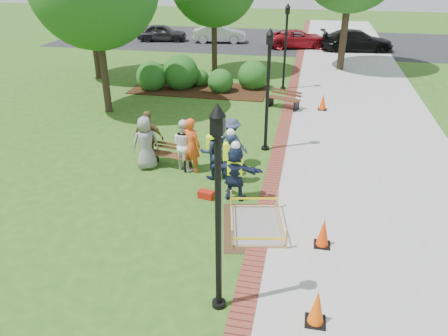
% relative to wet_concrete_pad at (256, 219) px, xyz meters
% --- Properties ---
extents(ground, '(100.00, 100.00, 0.00)m').
position_rel_wet_concrete_pad_xyz_m(ground, '(-1.61, 0.04, -0.23)').
color(ground, '#285116').
rests_on(ground, ground).
extents(sidewalk, '(6.00, 60.00, 0.02)m').
position_rel_wet_concrete_pad_xyz_m(sidewalk, '(3.39, 10.04, -0.22)').
color(sidewalk, '#9E9E99').
rests_on(sidewalk, ground).
extents(brick_edging, '(0.50, 60.00, 0.03)m').
position_rel_wet_concrete_pad_xyz_m(brick_edging, '(0.14, 10.04, -0.22)').
color(brick_edging, maroon).
rests_on(brick_edging, ground).
extents(mulch_bed, '(7.00, 3.00, 0.05)m').
position_rel_wet_concrete_pad_xyz_m(mulch_bed, '(-4.61, 12.04, -0.21)').
color(mulch_bed, '#381E0F').
rests_on(mulch_bed, ground).
extents(parking_lot, '(36.00, 12.00, 0.01)m').
position_rel_wet_concrete_pad_xyz_m(parking_lot, '(-1.61, 27.04, -0.23)').
color(parking_lot, black).
rests_on(parking_lot, ground).
extents(wet_concrete_pad, '(2.13, 2.60, 0.55)m').
position_rel_wet_concrete_pad_xyz_m(wet_concrete_pad, '(0.00, 0.00, 0.00)').
color(wet_concrete_pad, '#47331E').
rests_on(wet_concrete_pad, ground).
extents(bench_near, '(1.48, 0.70, 0.77)m').
position_rel_wet_concrete_pad_xyz_m(bench_near, '(-3.26, 2.98, 0.01)').
color(bench_near, brown).
rests_on(bench_near, ground).
extents(bench_far, '(1.58, 1.02, 0.82)m').
position_rel_wet_concrete_pad_xyz_m(bench_far, '(-0.09, 9.86, 0.03)').
color(bench_far, '#55361D').
rests_on(bench_far, ground).
extents(cone_front, '(0.40, 0.40, 0.79)m').
position_rel_wet_concrete_pad_xyz_m(cone_front, '(1.56, -3.04, 0.14)').
color(cone_front, black).
rests_on(cone_front, ground).
extents(cone_back, '(0.39, 0.39, 0.77)m').
position_rel_wet_concrete_pad_xyz_m(cone_back, '(1.68, -0.50, 0.13)').
color(cone_back, black).
rests_on(cone_back, ground).
extents(cone_far, '(0.39, 0.39, 0.77)m').
position_rel_wet_concrete_pad_xyz_m(cone_far, '(1.67, 9.98, 0.14)').
color(cone_far, black).
rests_on(cone_far, ground).
extents(toolbox, '(0.49, 0.34, 0.22)m').
position_rel_wet_concrete_pad_xyz_m(toolbox, '(-1.63, 1.20, -0.12)').
color(toolbox, '#A0190C').
rests_on(toolbox, ground).
extents(lamp_near, '(0.28, 0.28, 4.26)m').
position_rel_wet_concrete_pad_xyz_m(lamp_near, '(-0.36, -2.96, 2.25)').
color(lamp_near, black).
rests_on(lamp_near, ground).
extents(lamp_mid, '(0.28, 0.28, 4.26)m').
position_rel_wet_concrete_pad_xyz_m(lamp_mid, '(-0.36, 5.04, 2.25)').
color(lamp_mid, black).
rests_on(lamp_mid, ground).
extents(lamp_far, '(0.28, 0.28, 4.26)m').
position_rel_wet_concrete_pad_xyz_m(lamp_far, '(-0.36, 13.04, 2.25)').
color(lamp_far, black).
rests_on(lamp_far, ground).
extents(shrub_a, '(1.58, 1.58, 1.58)m').
position_rel_wet_concrete_pad_xyz_m(shrub_a, '(-7.05, 11.61, -0.23)').
color(shrub_a, '#214B15').
rests_on(shrub_a, ground).
extents(shrub_b, '(1.88, 1.88, 1.88)m').
position_rel_wet_concrete_pad_xyz_m(shrub_b, '(-5.66, 12.21, -0.23)').
color(shrub_b, '#214B15').
rests_on(shrub_b, ground).
extents(shrub_c, '(1.29, 1.29, 1.29)m').
position_rel_wet_concrete_pad_xyz_m(shrub_c, '(-3.46, 11.86, -0.23)').
color(shrub_c, '#214B15').
rests_on(shrub_c, ground).
extents(shrub_d, '(1.58, 1.58, 1.58)m').
position_rel_wet_concrete_pad_xyz_m(shrub_d, '(-1.94, 12.85, -0.23)').
color(shrub_d, '#214B15').
rests_on(shrub_d, ground).
extents(shrub_e, '(0.95, 0.95, 0.95)m').
position_rel_wet_concrete_pad_xyz_m(shrub_e, '(-4.78, 12.83, -0.23)').
color(shrub_e, '#214B15').
rests_on(shrub_e, ground).
extents(casual_person_a, '(0.67, 0.60, 1.77)m').
position_rel_wet_concrete_pad_xyz_m(casual_person_a, '(-4.01, 2.75, 0.65)').
color(casual_person_a, gray).
rests_on(casual_person_a, ground).
extents(casual_person_b, '(0.67, 0.54, 1.82)m').
position_rel_wet_concrete_pad_xyz_m(casual_person_b, '(-2.50, 2.82, 0.67)').
color(casual_person_b, '#DD4B1A').
rests_on(casual_person_b, ground).
extents(casual_person_c, '(0.64, 0.56, 1.70)m').
position_rel_wet_concrete_pad_xyz_m(casual_person_c, '(-2.78, 2.97, 0.61)').
color(casual_person_c, white).
rests_on(casual_person_c, ground).
extents(casual_person_d, '(0.60, 0.42, 1.80)m').
position_rel_wet_concrete_pad_xyz_m(casual_person_d, '(-4.07, 3.21, 0.66)').
color(casual_person_d, brown).
rests_on(casual_person_d, ground).
extents(casual_person_e, '(0.60, 0.46, 1.67)m').
position_rel_wet_concrete_pad_xyz_m(casual_person_e, '(-1.31, 3.47, 0.60)').
color(casual_person_e, '#2F3953').
rests_on(casual_person_e, ground).
extents(hivis_worker_a, '(0.54, 0.37, 1.80)m').
position_rel_wet_concrete_pad_xyz_m(hivis_worker_a, '(-0.80, 1.34, 0.66)').
color(hivis_worker_a, '#192442').
rests_on(hivis_worker_a, ground).
extents(hivis_worker_b, '(0.59, 0.44, 1.79)m').
position_rel_wet_concrete_pad_xyz_m(hivis_worker_b, '(-1.12, 2.26, 0.66)').
color(hivis_worker_b, '#1B2A46').
rests_on(hivis_worker_b, ground).
extents(hivis_worker_c, '(0.68, 0.59, 1.94)m').
position_rel_wet_concrete_pad_xyz_m(hivis_worker_c, '(-1.70, 2.52, 0.72)').
color(hivis_worker_c, '#17173C').
rests_on(hivis_worker_c, ground).
extents(parked_car_a, '(2.64, 4.71, 1.45)m').
position_rel_wet_concrete_pad_xyz_m(parked_car_a, '(-11.06, 25.08, -0.23)').
color(parked_car_a, '#272729').
rests_on(parked_car_a, ground).
extents(parked_car_b, '(2.52, 4.76, 1.48)m').
position_rel_wet_concrete_pad_xyz_m(parked_car_b, '(-6.38, 25.37, -0.23)').
color(parked_car_b, '#B1B1B6').
rests_on(parked_car_b, ground).
extents(parked_car_c, '(2.90, 4.66, 1.41)m').
position_rel_wet_concrete_pad_xyz_m(parked_car_c, '(-0.15, 24.51, -0.23)').
color(parked_car_c, maroon).
rests_on(parked_car_c, ground).
extents(parked_car_d, '(2.75, 5.18, 1.62)m').
position_rel_wet_concrete_pad_xyz_m(parked_car_d, '(4.02, 24.08, -0.23)').
color(parked_car_d, black).
rests_on(parked_car_d, ground).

